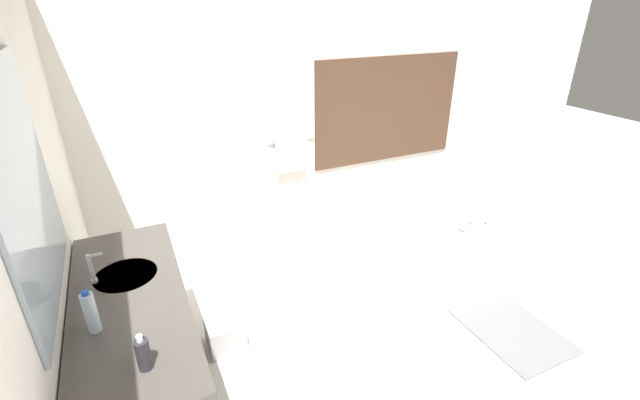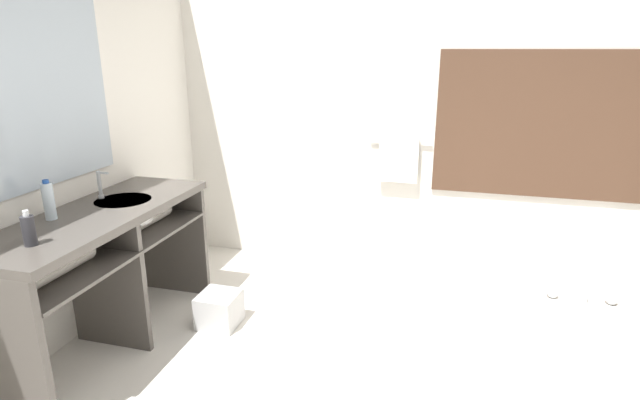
{
  "view_description": "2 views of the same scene",
  "coord_description": "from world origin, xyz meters",
  "px_view_note": "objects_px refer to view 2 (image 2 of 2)",
  "views": [
    {
      "loc": [
        -1.75,
        -1.58,
        2.37
      ],
      "look_at": [
        -0.44,
        1.19,
        0.91
      ],
      "focal_mm": 24.0,
      "sensor_mm": 36.0,
      "label": 1
    },
    {
      "loc": [
        0.13,
        -1.85,
        1.84
      ],
      "look_at": [
        -0.64,
        0.98,
        0.94
      ],
      "focal_mm": 28.0,
      "sensor_mm": 36.0,
      "label": 2
    }
  ],
  "objects_px": {
    "water_bottle_1": "(49,201)",
    "soap_dispenser": "(29,230)",
    "waste_bin": "(219,309)",
    "bathtub": "(552,288)"
  },
  "relations": [
    {
      "from": "soap_dispenser",
      "to": "waste_bin",
      "type": "height_order",
      "value": "soap_dispenser"
    },
    {
      "from": "water_bottle_1",
      "to": "soap_dispenser",
      "type": "xyz_separation_m",
      "value": [
        0.2,
        -0.35,
        -0.03
      ]
    },
    {
      "from": "bathtub",
      "to": "water_bottle_1",
      "type": "relative_size",
      "value": 6.67
    },
    {
      "from": "bathtub",
      "to": "soap_dispenser",
      "type": "distance_m",
      "value": 3.11
    },
    {
      "from": "soap_dispenser",
      "to": "waste_bin",
      "type": "distance_m",
      "value": 1.37
    },
    {
      "from": "soap_dispenser",
      "to": "waste_bin",
      "type": "xyz_separation_m",
      "value": [
        0.51,
        0.94,
        -0.87
      ]
    },
    {
      "from": "bathtub",
      "to": "waste_bin",
      "type": "relative_size",
      "value": 5.87
    },
    {
      "from": "bathtub",
      "to": "waste_bin",
      "type": "distance_m",
      "value": 2.24
    },
    {
      "from": "soap_dispenser",
      "to": "waste_bin",
      "type": "relative_size",
      "value": 0.69
    },
    {
      "from": "bathtub",
      "to": "water_bottle_1",
      "type": "distance_m",
      "value": 3.15
    }
  ]
}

